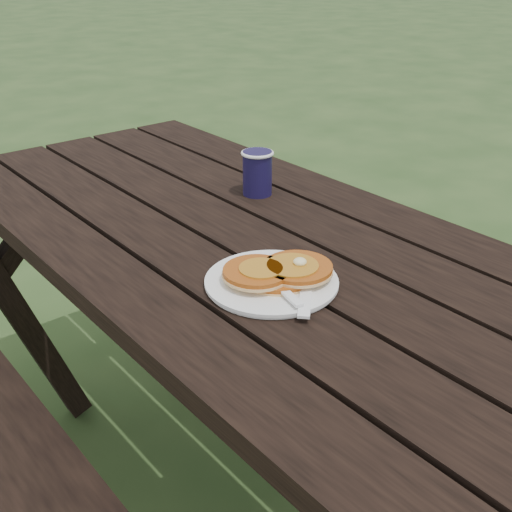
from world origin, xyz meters
TOP-DOWN VIEW (x-y plane):
  - ground at (0.00, 0.00)m, footprint 60.00×60.00m
  - picnic_table at (0.00, 0.00)m, footprint 1.36×1.80m
  - plate at (-0.10, -0.15)m, footprint 0.23×0.23m
  - pancake_stack at (-0.09, -0.15)m, footprint 0.19×0.15m
  - knife at (-0.08, -0.22)m, footprint 0.14×0.14m
  - fork at (-0.12, -0.20)m, footprint 0.07×0.16m
  - coffee_cup at (0.16, 0.21)m, footprint 0.08×0.08m

SIDE VIEW (x-z plane):
  - ground at x=0.00m, z-range 0.00..0.00m
  - picnic_table at x=0.00m, z-range -0.01..0.74m
  - plate at x=-0.10m, z-range 0.75..0.76m
  - knife at x=-0.08m, z-range 0.76..0.76m
  - fork at x=-0.12m, z-range 0.77..0.77m
  - pancake_stack at x=-0.09m, z-range 0.76..0.79m
  - coffee_cup at x=0.16m, z-range 0.76..0.86m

